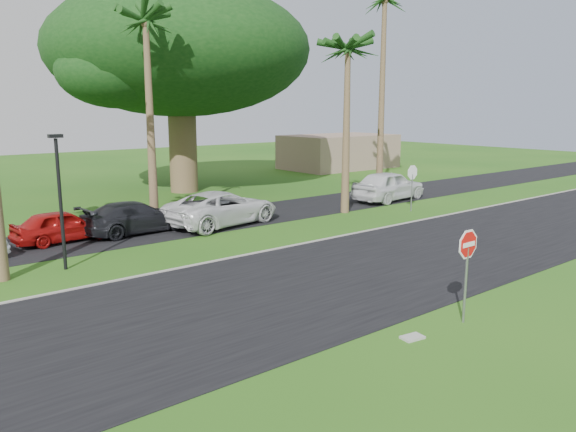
% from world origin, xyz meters
% --- Properties ---
extents(ground, '(120.00, 120.00, 0.00)m').
position_xyz_m(ground, '(0.00, 0.00, 0.00)').
color(ground, '#215314').
rests_on(ground, ground).
extents(road, '(120.00, 8.00, 0.02)m').
position_xyz_m(road, '(0.00, 2.00, 0.01)').
color(road, black).
rests_on(road, ground).
extents(parking_strip, '(120.00, 5.00, 0.02)m').
position_xyz_m(parking_strip, '(0.00, 12.50, 0.01)').
color(parking_strip, black).
rests_on(parking_strip, ground).
extents(curb, '(120.00, 0.12, 0.06)m').
position_xyz_m(curb, '(0.00, 6.05, 0.03)').
color(curb, gray).
rests_on(curb, ground).
extents(stop_sign_near, '(1.05, 0.07, 2.62)m').
position_xyz_m(stop_sign_near, '(0.50, -3.00, 1.77)').
color(stop_sign_near, gray).
rests_on(stop_sign_near, ground).
extents(stop_sign_far, '(1.05, 0.07, 2.62)m').
position_xyz_m(stop_sign_far, '(12.00, 8.00, 1.77)').
color(stop_sign_far, gray).
rests_on(stop_sign_far, ground).
extents(palm_center, '(5.00, 5.00, 10.50)m').
position_xyz_m(palm_center, '(0.00, 14.00, 9.16)').
color(palm_center, brown).
rests_on(palm_center, ground).
extents(palm_right_near, '(5.00, 5.00, 9.50)m').
position_xyz_m(palm_right_near, '(9.00, 10.00, 8.19)').
color(palm_right_near, brown).
rests_on(palm_right_near, ground).
extents(palm_right_far, '(5.00, 5.00, 13.00)m').
position_xyz_m(palm_right_far, '(15.00, 13.00, 11.58)').
color(palm_right_far, brown).
rests_on(palm_right_far, ground).
extents(canopy_tree, '(16.50, 16.50, 13.12)m').
position_xyz_m(canopy_tree, '(6.00, 22.00, 8.95)').
color(canopy_tree, brown).
rests_on(canopy_tree, ground).
extents(streetlight_right, '(0.45, 0.25, 4.64)m').
position_xyz_m(streetlight_right, '(-6.00, 8.50, 2.65)').
color(streetlight_right, black).
rests_on(streetlight_right, ground).
extents(building_far, '(10.00, 6.00, 3.00)m').
position_xyz_m(building_far, '(24.00, 26.00, 1.50)').
color(building_far, gray).
rests_on(building_far, ground).
extents(car_red, '(4.07, 1.93, 1.34)m').
position_xyz_m(car_red, '(-4.79, 12.64, 0.67)').
color(car_red, '#9F0E0D').
rests_on(car_red, ground).
extents(car_dark, '(4.98, 2.35, 1.41)m').
position_xyz_m(car_dark, '(-1.72, 12.29, 0.70)').
color(car_dark, black).
rests_on(car_dark, ground).
extents(car_minivan, '(6.16, 3.61, 1.61)m').
position_xyz_m(car_minivan, '(2.20, 11.36, 0.80)').
color(car_minivan, silver).
rests_on(car_minivan, ground).
extents(car_pickup, '(5.43, 2.65, 1.78)m').
position_xyz_m(car_pickup, '(13.71, 11.09, 0.89)').
color(car_pickup, silver).
rests_on(car_pickup, ground).
extents(utility_slab, '(0.60, 0.43, 0.06)m').
position_xyz_m(utility_slab, '(-1.37, -2.84, 0.03)').
color(utility_slab, '#999A92').
rests_on(utility_slab, ground).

